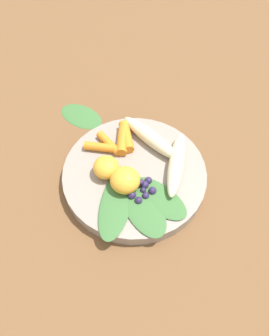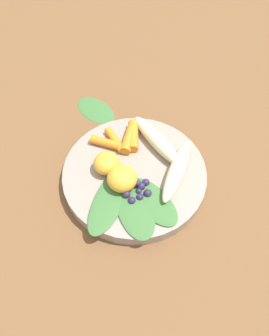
# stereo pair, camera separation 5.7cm
# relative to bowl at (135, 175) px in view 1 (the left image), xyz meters

# --- Properties ---
(ground_plane) EXTENTS (2.40, 2.40, 0.00)m
(ground_plane) POSITION_rel_bowl_xyz_m (0.00, 0.00, -0.01)
(ground_plane) COLOR brown
(bowl) EXTENTS (0.25, 0.25, 0.02)m
(bowl) POSITION_rel_bowl_xyz_m (0.00, 0.00, 0.00)
(bowl) COLOR gray
(bowl) RESTS_ON ground_plane
(banana_peeled_left) EXTENTS (0.08, 0.14, 0.03)m
(banana_peeled_left) POSITION_rel_bowl_xyz_m (-0.05, -0.05, 0.03)
(banana_peeled_left) COLOR beige
(banana_peeled_left) RESTS_ON bowl
(banana_peeled_right) EXTENTS (0.09, 0.13, 0.03)m
(banana_peeled_right) POSITION_rel_bowl_xyz_m (-0.07, 0.02, 0.03)
(banana_peeled_right) COLOR beige
(banana_peeled_right) RESTS_ON bowl
(orange_segment_near) EXTENTS (0.05, 0.05, 0.04)m
(orange_segment_near) POSITION_rel_bowl_xyz_m (0.02, 0.02, 0.03)
(orange_segment_near) COLOR #F4A833
(orange_segment_near) RESTS_ON bowl
(orange_segment_far) EXTENTS (0.04, 0.04, 0.03)m
(orange_segment_far) POSITION_rel_bowl_xyz_m (0.05, -0.01, 0.03)
(orange_segment_far) COLOR #F4A833
(orange_segment_far) RESTS_ON bowl
(carrot_front) EXTENTS (0.03, 0.07, 0.02)m
(carrot_front) POSITION_rel_bowl_xyz_m (-0.01, -0.07, 0.02)
(carrot_front) COLOR orange
(carrot_front) RESTS_ON bowl
(carrot_mid_left) EXTENTS (0.04, 0.06, 0.02)m
(carrot_mid_left) POSITION_rel_bowl_xyz_m (0.00, -0.06, 0.02)
(carrot_mid_left) COLOR orange
(carrot_mid_left) RESTS_ON bowl
(carrot_mid_right) EXTENTS (0.03, 0.06, 0.01)m
(carrot_mid_right) POSITION_rel_bowl_xyz_m (0.03, -0.07, 0.02)
(carrot_mid_right) COLOR orange
(carrot_mid_right) RESTS_ON bowl
(carrot_rear) EXTENTS (0.06, 0.04, 0.02)m
(carrot_rear) POSITION_rel_bowl_xyz_m (0.04, -0.07, 0.02)
(carrot_rear) COLOR orange
(carrot_rear) RESTS_ON bowl
(blueberry_pile) EXTENTS (0.05, 0.05, 0.02)m
(blueberry_pile) POSITION_rel_bowl_xyz_m (0.00, 0.04, 0.02)
(blueberry_pile) COLOR #2D234C
(blueberry_pile) RESTS_ON bowl
(kale_leaf_left) EXTENTS (0.11, 0.15, 0.00)m
(kale_leaf_left) POSITION_rel_bowl_xyz_m (0.05, 0.05, 0.01)
(kale_leaf_left) COLOR #3D7038
(kale_leaf_left) RESTS_ON bowl
(kale_leaf_right) EXTENTS (0.07, 0.12, 0.00)m
(kale_leaf_right) POSITION_rel_bowl_xyz_m (0.01, 0.07, 0.01)
(kale_leaf_right) COLOR #3D7038
(kale_leaf_right) RESTS_ON bowl
(kale_leaf_rear) EXTENTS (0.10, 0.12, 0.00)m
(kale_leaf_rear) POSITION_rel_bowl_xyz_m (-0.02, 0.06, 0.01)
(kale_leaf_rear) COLOR #3D7038
(kale_leaf_rear) RESTS_ON bowl
(kale_leaf_stray) EXTENTS (0.10, 0.11, 0.01)m
(kale_leaf_stray) POSITION_rel_bowl_xyz_m (0.05, -0.18, -0.01)
(kale_leaf_stray) COLOR #3D7038
(kale_leaf_stray) RESTS_ON ground_plane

